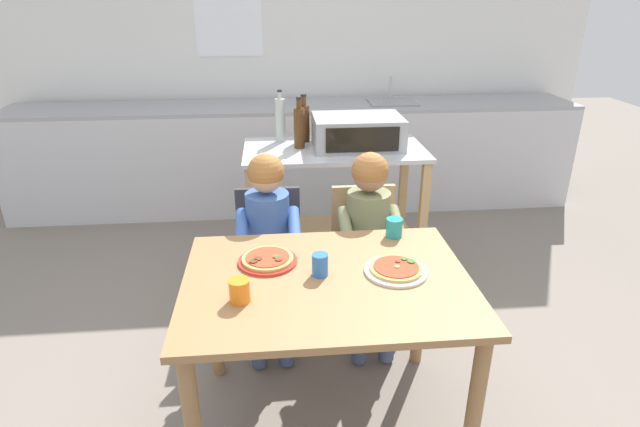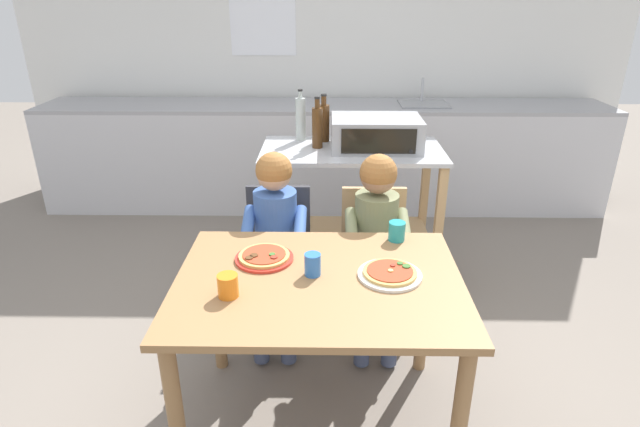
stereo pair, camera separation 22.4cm
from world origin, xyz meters
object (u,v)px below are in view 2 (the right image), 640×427
bottle_squat_spirits (301,119)px  drinking_cup_orange (228,286)px  bottle_brown_beer (317,127)px  pizza_plate_red_rimmed (264,257)px  kitchen_island_cart (351,194)px  dining_chair_right (373,253)px  child_in_olive_shirt (377,232)px  drinking_cup_blue (313,265)px  child_in_blue_striped_shirt (275,230)px  bottle_dark_olive_oil (324,122)px  dining_chair_left (278,251)px  toaster_oven (376,133)px  drinking_cup_teal (397,231)px  dining_table (319,303)px  pizza_plate_white (390,273)px

bottle_squat_spirits → drinking_cup_orange: 1.63m
bottle_brown_beer → pizza_plate_red_rimmed: bearing=-99.9°
kitchen_island_cart → pizza_plate_red_rimmed: size_ratio=4.48×
bottle_brown_beer → dining_chair_right: size_ratio=0.38×
pizza_plate_red_rimmed → bottle_squat_spirits: bearing=86.0°
child_in_olive_shirt → drinking_cup_blue: (-0.31, -0.55, 0.12)m
bottle_squat_spirits → child_in_blue_striped_shirt: bottle_squat_spirits is taller
bottle_dark_olive_oil → pizza_plate_red_rimmed: (-0.24, -1.30, -0.26)m
bottle_squat_spirits → drinking_cup_blue: bottle_squat_spirits is taller
bottle_dark_olive_oil → dining_chair_right: bearing=-69.9°
dining_chair_left → child_in_olive_shirt: child_in_olive_shirt is taller
dining_chair_left → drinking_cup_orange: size_ratio=9.21×
toaster_oven → bottle_squat_spirits: (-0.46, 0.18, 0.05)m
bottle_squat_spirits → drinking_cup_teal: bearing=-66.5°
bottle_squat_spirits → child_in_olive_shirt: (0.42, -0.89, -0.37)m
kitchen_island_cart → drinking_cup_teal: size_ratio=12.54×
drinking_cup_orange → toaster_oven: bearing=65.1°
dining_chair_left → child_in_blue_striped_shirt: size_ratio=0.78×
bottle_brown_beer → dining_table: 1.36m
dining_chair_left → child_in_blue_striped_shirt: 0.22m
dining_chair_left → drinking_cup_teal: 0.75m
bottle_squat_spirits → pizza_plate_red_rimmed: bottle_squat_spirits is taller
bottle_dark_olive_oil → pizza_plate_red_rimmed: bottle_dark_olive_oil is taller
child_in_olive_shirt → drinking_cup_teal: (0.07, -0.23, 0.12)m
kitchen_island_cart → dining_chair_left: 0.71m
drinking_cup_teal → dining_table: bearing=-134.9°
kitchen_island_cart → bottle_brown_beer: (-0.21, 0.03, 0.42)m
child_in_olive_shirt → drinking_cup_blue: size_ratio=11.21×
bottle_brown_beer → drinking_cup_orange: bottle_brown_beer is taller
bottle_dark_olive_oil → pizza_plate_white: bearing=-79.1°
bottle_brown_beer → toaster_oven: bearing=-2.5°
bottle_squat_spirits → dining_table: size_ratio=0.29×
dining_chair_left → drinking_cup_orange: drinking_cup_orange is taller
bottle_squat_spirits → drinking_cup_orange: (-0.19, -1.59, -0.25)m
child_in_blue_striped_shirt → bottle_brown_beer: bearing=74.2°
child_in_olive_shirt → drinking_cup_teal: size_ratio=11.70×
dining_chair_left → dining_chair_right: bearing=-1.7°
dining_table → dining_chair_right: bearing=68.1°
toaster_oven → drinking_cup_blue: (-0.35, -1.26, -0.20)m
pizza_plate_white → kitchen_island_cart: bearing=94.6°
kitchen_island_cart → dining_table: 1.29m
pizza_plate_red_rimmed → drinking_cup_orange: 0.30m
kitchen_island_cart → toaster_oven: (0.14, 0.01, 0.39)m
toaster_oven → pizza_plate_white: bearing=-91.9°
toaster_oven → dining_chair_right: toaster_oven is taller
child_in_blue_striped_shirt → child_in_olive_shirt: child_in_blue_striped_shirt is taller
toaster_oven → drinking_cup_teal: size_ratio=6.07×
dining_table → pizza_plate_red_rimmed: pizza_plate_red_rimmed is taller
bottle_squat_spirits → drinking_cup_orange: size_ratio=3.68×
bottle_dark_olive_oil → drinking_cup_orange: size_ratio=3.39×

